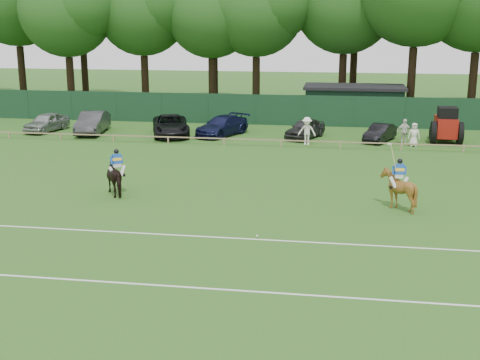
% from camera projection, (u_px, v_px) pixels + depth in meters
% --- Properties ---
extents(ground, '(160.00, 160.00, 0.00)m').
position_uv_depth(ground, '(217.00, 229.00, 26.86)').
color(ground, '#1E4C14').
rests_on(ground, ground).
extents(horse_dark, '(2.05, 2.27, 1.79)m').
position_uv_depth(horse_dark, '(118.00, 177.00, 31.94)').
color(horse_dark, black).
rests_on(horse_dark, ground).
extents(horse_chestnut, '(1.62, 1.80, 1.89)m').
position_uv_depth(horse_chestnut, '(398.00, 189.00, 29.46)').
color(horse_chestnut, brown).
rests_on(horse_chestnut, ground).
extents(sedan_silver, '(2.52, 4.52, 1.45)m').
position_uv_depth(sedan_silver, '(47.00, 122.00, 49.68)').
color(sedan_silver, '#A1A3A6').
rests_on(sedan_silver, ground).
extents(sedan_grey, '(2.41, 5.18, 1.64)m').
position_uv_depth(sedan_grey, '(93.00, 123.00, 48.81)').
color(sedan_grey, '#323235').
rests_on(sedan_grey, ground).
extents(suv_black, '(4.12, 6.07, 1.54)m').
position_uv_depth(suv_black, '(171.00, 126.00, 47.85)').
color(suv_black, black).
rests_on(suv_black, ground).
extents(sedan_navy, '(3.96, 5.41, 1.46)m').
position_uv_depth(sedan_navy, '(222.00, 126.00, 47.97)').
color(sedan_navy, '#13173D').
rests_on(sedan_navy, ground).
extents(hatch_grey, '(3.14, 4.48, 1.42)m').
position_uv_depth(hatch_grey, '(305.00, 129.00, 46.92)').
color(hatch_grey, '#2E2E30').
rests_on(hatch_grey, ground).
extents(estate_black, '(2.64, 3.96, 1.23)m').
position_uv_depth(estate_black, '(380.00, 133.00, 45.71)').
color(estate_black, black).
rests_on(estate_black, ground).
extents(spectator_left, '(1.33, 0.87, 1.93)m').
position_uv_depth(spectator_left, '(307.00, 131.00, 44.47)').
color(spectator_left, white).
rests_on(spectator_left, ground).
extents(spectator_mid, '(1.14, 0.75, 1.81)m').
position_uv_depth(spectator_mid, '(404.00, 132.00, 44.47)').
color(spectator_mid, silver).
rests_on(spectator_mid, ground).
extents(spectator_right, '(0.80, 0.52, 1.63)m').
position_uv_depth(spectator_right, '(414.00, 135.00, 43.86)').
color(spectator_right, silver).
rests_on(spectator_right, ground).
extents(rider_dark, '(0.83, 0.68, 1.41)m').
position_uv_depth(rider_dark, '(117.00, 162.00, 31.74)').
color(rider_dark, silver).
rests_on(rider_dark, ground).
extents(rider_chestnut, '(0.94, 0.56, 2.05)m').
position_uv_depth(rider_chestnut, '(399.00, 172.00, 29.25)').
color(rider_chestnut, silver).
rests_on(rider_chestnut, ground).
extents(polo_ball, '(0.09, 0.09, 0.09)m').
position_uv_depth(polo_ball, '(257.00, 236.00, 25.92)').
color(polo_ball, silver).
rests_on(polo_ball, ground).
extents(pitch_lines, '(60.00, 5.10, 0.01)m').
position_uv_depth(pitch_lines, '(199.00, 259.00, 23.51)').
color(pitch_lines, silver).
rests_on(pitch_lines, ground).
extents(pitch_rail, '(62.10, 0.10, 0.50)m').
position_uv_depth(pitch_rail, '(267.00, 140.00, 43.98)').
color(pitch_rail, '#997F5B').
rests_on(pitch_rail, ground).
extents(perimeter_fence, '(92.08, 0.08, 2.50)m').
position_uv_depth(perimeter_fence, '(280.00, 110.00, 52.40)').
color(perimeter_fence, '#14351E').
rests_on(perimeter_fence, ground).
extents(utility_shed, '(8.40, 4.40, 3.04)m').
position_uv_depth(utility_shed, '(354.00, 103.00, 54.29)').
color(utility_shed, '#14331E').
rests_on(utility_shed, ground).
extents(tree_row, '(96.00, 12.00, 21.00)m').
position_uv_depth(tree_row, '(309.00, 112.00, 60.06)').
color(tree_row, '#26561C').
rests_on(tree_row, ground).
extents(tractor, '(2.17, 3.08, 2.55)m').
position_uv_depth(tractor, '(446.00, 126.00, 45.12)').
color(tractor, maroon).
rests_on(tractor, ground).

